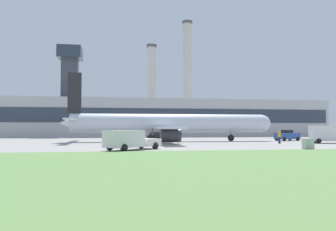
# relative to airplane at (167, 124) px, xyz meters

# --- Properties ---
(ground_plane) EXTENTS (400.00, 400.00, 0.00)m
(ground_plane) POSITION_rel_airplane_xyz_m (1.03, -3.27, -2.74)
(ground_plane) COLOR #999691
(terminal_building) EXTENTS (89.42, 13.34, 22.01)m
(terminal_building) POSITION_rel_airplane_xyz_m (0.39, 32.16, 2.10)
(terminal_building) COLOR #B2B2B7
(terminal_building) RESTS_ON ground_plane
(smokestack_left) EXTENTS (3.59, 3.59, 31.21)m
(smokestack_left) POSITION_rel_airplane_xyz_m (4.25, 62.35, 13.00)
(smokestack_left) COLOR beige
(smokestack_left) RESTS_ON ground_plane
(smokestack_right) EXTENTS (3.51, 3.51, 38.89)m
(smokestack_right) POSITION_rel_airplane_xyz_m (16.17, 58.58, 16.84)
(smokestack_right) COLOR beige
(smokestack_right) RESTS_ON ground_plane
(airplane) EXTENTS (33.16, 27.35, 10.41)m
(airplane) POSITION_rel_airplane_xyz_m (0.00, 0.00, 0.00)
(airplane) COLOR silver
(airplane) RESTS_ON ground_plane
(pushback_tug) EXTENTS (4.30, 3.04, 1.80)m
(pushback_tug) POSITION_rel_airplane_xyz_m (20.26, 0.35, -1.93)
(pushback_tug) COLOR #2D4C93
(pushback_tug) RESTS_ON ground_plane
(baggage_truck) EXTENTS (6.23, 4.26, 2.43)m
(baggage_truck) POSITION_rel_airplane_xyz_m (21.44, -8.77, -1.54)
(baggage_truck) COLOR yellow
(baggage_truck) RESTS_ON ground_plane
(fuel_truck) EXTENTS (5.80, 5.44, 1.88)m
(fuel_truck) POSITION_rel_airplane_xyz_m (-6.51, -18.95, -1.79)
(fuel_truck) COLOR white
(fuel_truck) RESTS_ON ground_plane
(ground_crew_person) EXTENTS (0.47, 0.47, 1.79)m
(ground_crew_person) POSITION_rel_airplane_xyz_m (14.34, -8.26, -1.83)
(ground_crew_person) COLOR #23283D
(ground_crew_person) RESTS_ON ground_plane
(utility_cabinet) EXTENTS (0.96, 0.65, 1.07)m
(utility_cabinet) POSITION_rel_airplane_xyz_m (10.75, -20.76, -2.21)
(utility_cabinet) COLOR #B2B7B2
(utility_cabinet) RESTS_ON ground_plane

